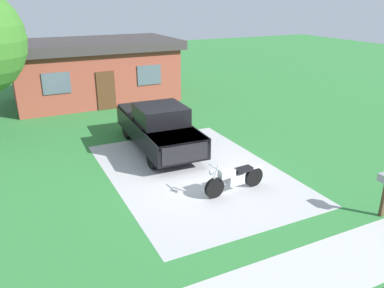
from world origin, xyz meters
TOP-DOWN VIEW (x-y plane):
  - ground_plane at (0.00, 0.00)m, footprint 80.00×80.00m
  - driveway_pad at (0.00, 0.00)m, footprint 5.72×8.28m
  - sidewalk_strip at (0.00, -6.00)m, footprint 36.00×1.80m
  - motorcycle at (0.49, -1.86)m, footprint 2.21×0.70m
  - pickup_truck at (-0.26, 2.81)m, footprint 2.22×5.70m
  - neighbor_house at (-0.65, 11.96)m, footprint 9.60×5.60m

SIDE VIEW (x-z plane):
  - ground_plane at x=0.00m, z-range 0.00..0.00m
  - driveway_pad at x=0.00m, z-range 0.00..0.01m
  - sidewalk_strip at x=0.00m, z-range 0.00..0.01m
  - motorcycle at x=0.49m, z-range -0.07..1.02m
  - pickup_truck at x=-0.26m, z-range 0.00..1.90m
  - neighbor_house at x=-0.65m, z-range 0.04..3.54m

